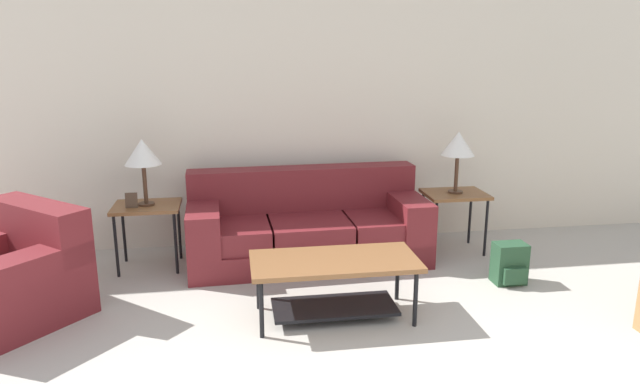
# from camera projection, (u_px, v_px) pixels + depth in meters

# --- Properties ---
(wall_back) EXTENTS (8.53, 0.06, 2.60)m
(wall_back) POSITION_uv_depth(u_px,v_px,m) (302.00, 112.00, 5.55)
(wall_back) COLOR silver
(wall_back) RESTS_ON ground_plane
(couch) EXTENTS (2.17, 0.93, 0.82)m
(couch) POSITION_uv_depth(u_px,v_px,m) (307.00, 228.00, 5.25)
(couch) COLOR maroon
(couch) RESTS_ON ground_plane
(armchair) EXTENTS (1.32, 1.32, 0.80)m
(armchair) POSITION_uv_depth(u_px,v_px,m) (6.00, 281.00, 4.10)
(armchair) COLOR maroon
(armchair) RESTS_ON ground_plane
(coffee_table) EXTENTS (1.20, 0.57, 0.45)m
(coffee_table) POSITION_uv_depth(u_px,v_px,m) (334.00, 274.00, 4.09)
(coffee_table) COLOR brown
(coffee_table) RESTS_ON ground_plane
(side_table_left) EXTENTS (0.57, 0.45, 0.58)m
(side_table_left) POSITION_uv_depth(u_px,v_px,m) (147.00, 212.00, 4.99)
(side_table_left) COLOR brown
(side_table_left) RESTS_ON ground_plane
(side_table_right) EXTENTS (0.57, 0.45, 0.58)m
(side_table_right) POSITION_uv_depth(u_px,v_px,m) (455.00, 199.00, 5.41)
(side_table_right) COLOR brown
(side_table_right) RESTS_ON ground_plane
(table_lamp_left) EXTENTS (0.31, 0.31, 0.58)m
(table_lamp_left) POSITION_uv_depth(u_px,v_px,m) (142.00, 153.00, 4.86)
(table_lamp_left) COLOR #472D1E
(table_lamp_left) RESTS_ON side_table_left
(table_lamp_right) EXTENTS (0.31, 0.31, 0.58)m
(table_lamp_right) POSITION_uv_depth(u_px,v_px,m) (458.00, 145.00, 5.28)
(table_lamp_right) COLOR #472D1E
(table_lamp_right) RESTS_ON side_table_right
(backpack) EXTENTS (0.26, 0.26, 0.35)m
(backpack) POSITION_uv_depth(u_px,v_px,m) (510.00, 264.00, 4.74)
(backpack) COLOR #23472D
(backpack) RESTS_ON ground_plane
(picture_frame) EXTENTS (0.10, 0.04, 0.13)m
(picture_frame) POSITION_uv_depth(u_px,v_px,m) (131.00, 200.00, 4.88)
(picture_frame) COLOR #4C3828
(picture_frame) RESTS_ON side_table_left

